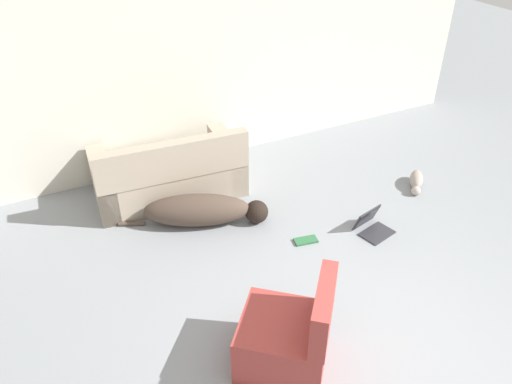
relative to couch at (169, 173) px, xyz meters
The scene contains 8 objects.
ground_plane 3.23m from the couch, 76.24° to the right, with size 20.00×20.00×0.00m, color gray.
wall_back 1.39m from the couch, 39.78° to the left, with size 7.81×0.06×2.47m.
couch is the anchor object (origin of this frame).
dog 0.75m from the couch, 79.91° to the right, with size 1.54×0.81×0.35m.
cat 2.95m from the couch, 23.98° to the right, with size 0.41×0.45×0.17m.
laptop_open 2.35m from the couch, 44.42° to the right, with size 0.41×0.40×0.24m.
book_green 1.80m from the couch, 57.36° to the right, with size 0.26×0.16×0.02m.
side_chair 2.70m from the couch, 88.82° to the right, with size 0.90×0.89×0.84m.
Camera 1 is at (-2.06, -1.72, 3.28)m, focal length 35.00 mm.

